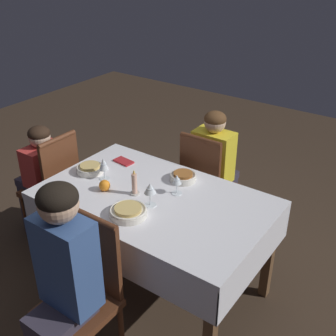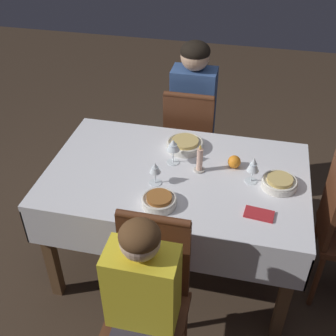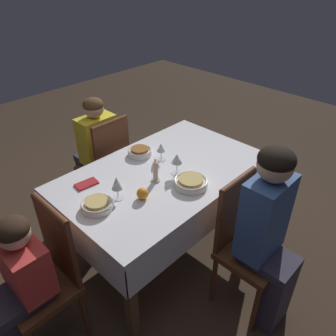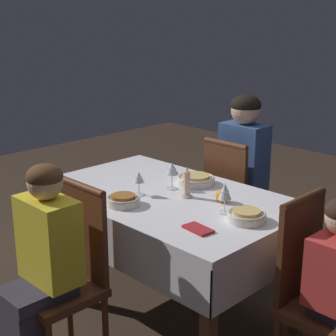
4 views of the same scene
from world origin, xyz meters
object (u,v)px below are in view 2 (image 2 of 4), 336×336
(bowl_east, at_px, (279,182))
(napkin_red_folded, at_px, (259,214))
(orange_fruit, at_px, (234,162))
(candle_centerpiece, at_px, (200,161))
(bowl_south, at_px, (159,200))
(person_child_yellow, at_px, (140,317))
(chair_south, at_px, (150,297))
(person_adult_denim, at_px, (194,111))
(wine_glass_east, at_px, (253,165))
(dining_table, at_px, (176,186))
(wine_glass_north, at_px, (173,146))
(bowl_north, at_px, (185,144))
(chair_north, at_px, (190,142))
(wine_glass_south, at_px, (155,169))

(bowl_east, height_order, napkin_red_folded, bowl_east)
(orange_fruit, bearing_deg, candle_centerpiece, -157.57)
(bowl_south, bearing_deg, candle_centerpiece, 65.10)
(person_child_yellow, xyz_separation_m, candle_centerpiece, (0.11, 0.86, 0.22))
(orange_fruit, xyz_separation_m, napkin_red_folded, (0.16, -0.37, -0.03))
(chair_south, height_order, candle_centerpiece, chair_south)
(person_adult_denim, height_order, wine_glass_east, person_adult_denim)
(person_adult_denim, relative_size, orange_fruit, 16.79)
(person_adult_denim, distance_m, napkin_red_folded, 1.17)
(bowl_east, bearing_deg, bowl_south, -154.40)
(dining_table, xyz_separation_m, wine_glass_north, (-0.04, 0.09, 0.21))
(person_child_yellow, bearing_deg, candle_centerpiece, 82.96)
(bowl_north, xyz_separation_m, wine_glass_north, (-0.04, -0.16, 0.09))
(person_child_yellow, height_order, orange_fruit, person_child_yellow)
(chair_north, relative_size, bowl_east, 5.03)
(candle_centerpiece, bearing_deg, bowl_north, 119.85)
(orange_fruit, height_order, napkin_red_folded, orange_fruit)
(chair_north, height_order, bowl_south, chair_north)
(bowl_south, bearing_deg, person_child_yellow, -85.38)
(wine_glass_east, bearing_deg, napkin_red_folded, -77.85)
(dining_table, height_order, wine_glass_south, wine_glass_south)
(bowl_north, relative_size, orange_fruit, 3.05)
(orange_fruit, bearing_deg, dining_table, -158.30)
(wine_glass_east, bearing_deg, chair_north, 124.42)
(bowl_south, xyz_separation_m, wine_glass_east, (0.44, 0.29, 0.08))
(person_adult_denim, bearing_deg, napkin_red_folded, 115.49)
(chair_south, bearing_deg, wine_glass_north, 93.93)
(bowl_south, distance_m, napkin_red_folded, 0.50)
(chair_north, bearing_deg, wine_glass_south, 86.11)
(person_child_yellow, bearing_deg, napkin_red_folded, 51.79)
(candle_centerpiece, bearing_deg, dining_table, -159.46)
(bowl_south, height_order, wine_glass_south, wine_glass_south)
(wine_glass_south, distance_m, wine_glass_east, 0.52)
(candle_centerpiece, relative_size, napkin_red_folded, 1.12)
(candle_centerpiece, bearing_deg, person_child_yellow, -97.04)
(chair_north, xyz_separation_m, chair_south, (0.05, -1.33, 0.00))
(bowl_south, xyz_separation_m, candle_centerpiece, (0.15, 0.32, 0.04))
(bowl_north, xyz_separation_m, bowl_east, (0.55, -0.25, 0.00))
(person_adult_denim, distance_m, orange_fruit, 0.77)
(bowl_south, height_order, candle_centerpiece, candle_centerpiece)
(person_adult_denim, bearing_deg, wine_glass_south, 86.71)
(chair_north, height_order, person_adult_denim, person_adult_denim)
(wine_glass_east, bearing_deg, chair_south, -120.35)
(chair_north, bearing_deg, napkin_red_folded, 118.91)
(wine_glass_south, bearing_deg, wine_glass_north, 75.35)
(person_adult_denim, distance_m, wine_glass_south, 0.94)
(chair_north, distance_m, bowl_south, 0.98)
(chair_north, height_order, wine_glass_north, chair_north)
(chair_south, distance_m, orange_fruit, 0.88)
(bowl_north, relative_size, wine_glass_east, 1.41)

